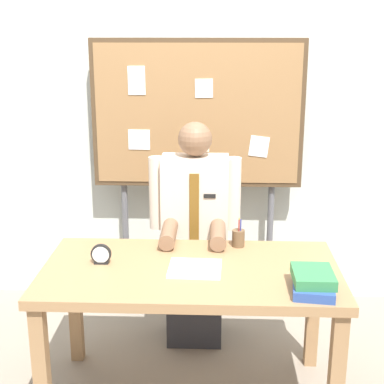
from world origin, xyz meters
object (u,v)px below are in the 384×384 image
bulletin_board (197,118)px  desk_clock (101,255)px  desk (191,285)px  person (195,243)px  book_stack (313,281)px  pen_holder (238,238)px  open_notebook (195,269)px

bulletin_board → desk_clock: bearing=-114.2°
desk → person: (0.00, 0.60, -0.01)m
bulletin_board → book_stack: bulletin_board is taller
book_stack → desk: bearing=158.4°
bulletin_board → person: bearing=-90.0°
bulletin_board → pen_holder: (0.25, -0.76, -0.55)m
open_notebook → person: bearing=92.1°
desk → open_notebook: 0.11m
person → bulletin_board: size_ratio=0.75×
book_stack → open_notebook: (-0.56, 0.21, -0.04)m
desk → person: size_ratio=1.08×
open_notebook → desk_clock: bearing=173.2°
desk → desk_clock: (-0.47, 0.04, 0.14)m
desk → pen_holder: (0.25, 0.31, 0.14)m
pen_holder → desk_clock: bearing=-159.3°
person → desk_clock: person is taller
pen_holder → book_stack: bearing=-58.8°
desk_clock → desk: bearing=-4.7°
desk → book_stack: book_stack is taller
open_notebook → desk_clock: desk_clock is taller
book_stack → open_notebook: book_stack is taller
desk → bulletin_board: bearing=90.0°
desk → open_notebook: (0.02, -0.02, 0.10)m
person → book_stack: 1.03m
desk_clock → person: bearing=50.6°
desk → bulletin_board: size_ratio=0.81×
desk_clock → pen_holder: (0.72, 0.27, 0.00)m
book_stack → desk_clock: (-1.05, 0.27, 0.00)m
desk_clock → open_notebook: bearing=-6.8°
person → open_notebook: bearing=-87.9°
person → book_stack: size_ratio=4.65×
book_stack → pen_holder: size_ratio=1.89×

